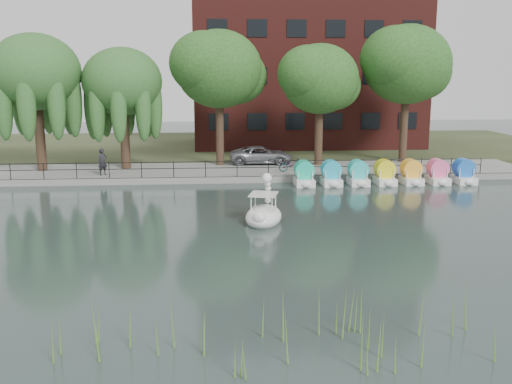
{
  "coord_description": "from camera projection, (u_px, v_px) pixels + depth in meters",
  "views": [
    {
      "loc": [
        -1.52,
        -22.42,
        6.87
      ],
      "look_at": [
        0.5,
        4.0,
        1.3
      ],
      "focal_mm": 40.0,
      "sensor_mm": 36.0,
      "label": 1
    }
  ],
  "objects": [
    {
      "name": "broadleaf_right",
      "position": [
        320.0,
        80.0,
        39.61
      ],
      "size": [
        5.4,
        5.4,
        8.32
      ],
      "color": "#473323",
      "rests_on": "promenade"
    },
    {
      "name": "broadleaf_center",
      "position": [
        219.0,
        70.0,
        39.44
      ],
      "size": [
        6.0,
        6.0,
        9.25
      ],
      "color": "#473323",
      "rests_on": "promenade"
    },
    {
      "name": "railing",
      "position": [
        237.0,
        165.0,
        36.1
      ],
      "size": [
        32.0,
        0.05,
        1.0
      ],
      "color": "black",
      "rests_on": "promenade"
    },
    {
      "name": "bicycle",
      "position": [
        292.0,
        164.0,
        37.93
      ],
      "size": [
        0.93,
        1.81,
        1.0
      ],
      "primitive_type": "imported",
      "rotation": [
        0.0,
        0.0,
        1.77
      ],
      "color": "gray",
      "rests_on": "promenade"
    },
    {
      "name": "willow_mid",
      "position": [
        122.0,
        82.0,
        38.15
      ],
      "size": [
        5.32,
        5.32,
        8.15
      ],
      "color": "#473323",
      "rests_on": "promenade"
    },
    {
      "name": "willow_left",
      "position": [
        35.0,
        72.0,
        37.12
      ],
      "size": [
        5.88,
        5.88,
        9.01
      ],
      "color": "#473323",
      "rests_on": "promenade"
    },
    {
      "name": "ground_plane",
      "position": [
        251.0,
        243.0,
        23.41
      ],
      "size": [
        120.0,
        120.0,
        0.0
      ],
      "primitive_type": "plane",
      "color": "#3A4C4A"
    },
    {
      "name": "broadleaf_far",
      "position": [
        407.0,
        65.0,
        40.87
      ],
      "size": [
        6.3,
        6.3,
        9.71
      ],
      "color": "#473323",
      "rests_on": "promenade"
    },
    {
      "name": "pedestrian",
      "position": [
        103.0,
        160.0,
        36.42
      ],
      "size": [
        0.86,
        0.82,
        1.98
      ],
      "primitive_type": "imported",
      "rotation": [
        0.0,
        0.0,
        0.68
      ],
      "color": "black",
      "rests_on": "promenade"
    },
    {
      "name": "promenade",
      "position": [
        235.0,
        172.0,
        38.98
      ],
      "size": [
        40.0,
        6.0,
        0.4
      ],
      "primitive_type": "cube",
      "color": "gray",
      "rests_on": "ground_plane"
    },
    {
      "name": "land_strip",
      "position": [
        229.0,
        146.0,
        52.64
      ],
      "size": [
        60.0,
        22.0,
        0.36
      ],
      "primitive_type": "cube",
      "color": "#47512D",
      "rests_on": "ground_plane"
    },
    {
      "name": "minivan",
      "position": [
        261.0,
        154.0,
        41.06
      ],
      "size": [
        2.54,
        5.25,
        1.44
      ],
      "primitive_type": "imported",
      "rotation": [
        0.0,
        0.0,
        1.54
      ],
      "color": "gray",
      "rests_on": "promenade"
    },
    {
      "name": "swan_boat",
      "position": [
        264.0,
        213.0,
        26.5
      ],
      "size": [
        2.26,
        2.94,
        2.21
      ],
      "rotation": [
        0.0,
        0.0,
        -0.26
      ],
      "color": "white",
      "rests_on": "ground_plane"
    },
    {
      "name": "apartment_building",
      "position": [
        306.0,
        44.0,
        51.24
      ],
      "size": [
        20.0,
        10.07,
        18.0
      ],
      "color": "#4C1E16",
      "rests_on": "land_strip"
    },
    {
      "name": "pedal_boat_row",
      "position": [
        385.0,
        175.0,
        35.65
      ],
      "size": [
        11.35,
        1.7,
        1.4
      ],
      "color": "white",
      "rests_on": "ground_plane"
    },
    {
      "name": "kerb",
      "position": [
        237.0,
        180.0,
        36.1
      ],
      "size": [
        40.0,
        0.25,
        0.4
      ],
      "primitive_type": "cube",
      "color": "gray",
      "rests_on": "ground_plane"
    },
    {
      "name": "reed_bank",
      "position": [
        357.0,
        330.0,
        14.16
      ],
      "size": [
        24.0,
        2.4,
        1.2
      ],
      "color": "#669938",
      "rests_on": "ground_plane"
    }
  ]
}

